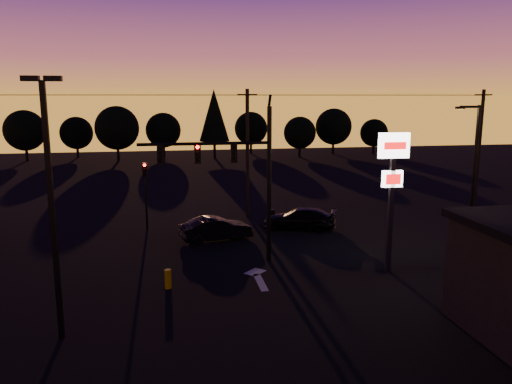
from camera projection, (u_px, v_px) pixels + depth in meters
ground at (254, 291)px, 22.05m from camera, size 120.00×120.00×0.00m
lane_arrow at (258, 277)px, 23.75m from camera, size 1.20×3.10×0.01m
traffic_signal_mast at (238, 168)px, 24.96m from camera, size 6.79×0.52×8.58m
secondary_signal at (145, 186)px, 31.75m from camera, size 0.30×0.31×4.35m
parking_lot_light at (51, 193)px, 16.86m from camera, size 1.25×0.30×9.14m
pylon_sign at (393, 172)px, 23.78m from camera, size 1.50×0.28×6.80m
streetlight at (473, 167)px, 28.94m from camera, size 1.55×0.35×8.00m
utility_pole_1 at (247, 153)px, 35.06m from camera, size 1.40×0.26×9.00m
utility_pole_2 at (479, 148)px, 38.18m from camera, size 1.40×0.26×9.00m
power_wires at (247, 95)px, 34.32m from camera, size 36.00×1.22×0.07m
bollard at (168, 279)px, 22.33m from camera, size 0.29×0.29×0.87m
tree_0 at (25, 130)px, 65.81m from camera, size 5.36×5.36×6.74m
tree_1 at (76, 133)px, 69.87m from camera, size 4.54×4.54×5.71m
tree_2 at (117, 128)px, 65.89m from camera, size 5.77×5.78×7.26m
tree_3 at (163, 130)px, 70.92m from camera, size 4.95×4.95×6.22m
tree_4 at (214, 115)px, 68.82m from camera, size 4.18×4.18×9.50m
tree_5 at (251, 128)px, 75.10m from camera, size 4.95×4.95×6.22m
tree_6 at (300, 133)px, 70.40m from camera, size 4.54×4.54×5.71m
tree_7 at (334, 127)px, 74.22m from camera, size 5.36×5.36×6.74m
tree_8 at (374, 133)px, 74.47m from camera, size 4.12×4.12×5.19m
car_mid at (216, 229)px, 29.81m from camera, size 4.47×2.34×1.40m
car_right at (300, 219)px, 32.38m from camera, size 5.05×3.51×1.36m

